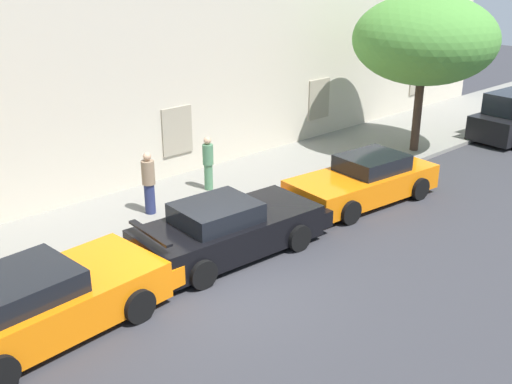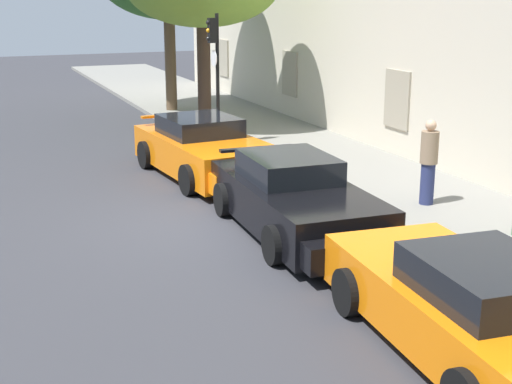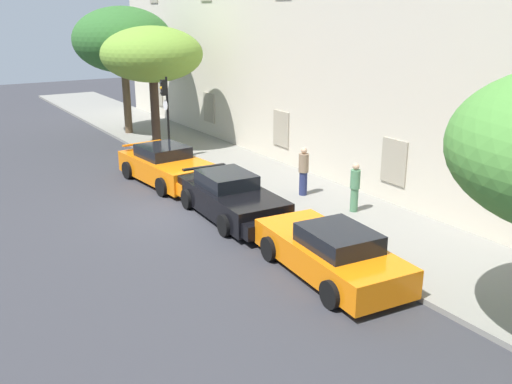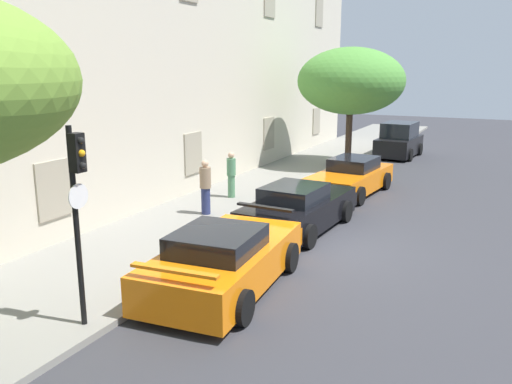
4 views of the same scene
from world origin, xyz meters
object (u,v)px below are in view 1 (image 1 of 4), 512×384
sportscar_white_middle (358,183)px  tree_far_end (425,40)px  pedestrian_admiring (208,163)px  sportscar_red_lead (52,299)px  sportscar_yellow_flank (234,228)px  pedestrian_strolling (149,183)px

sportscar_white_middle → tree_far_end: (5.13, 1.56, 3.44)m
sportscar_white_middle → pedestrian_admiring: bearing=128.8°
sportscar_red_lead → tree_far_end: (14.45, 1.65, 3.41)m
sportscar_red_lead → sportscar_white_middle: 9.33m
sportscar_red_lead → tree_far_end: bearing=6.5°
sportscar_yellow_flank → tree_far_end: 10.49m
sportscar_yellow_flank → sportscar_white_middle: sportscar_yellow_flank is taller
pedestrian_admiring → pedestrian_strolling: 2.31m
tree_far_end → sportscar_red_lead: bearing=-173.5°
pedestrian_strolling → tree_far_end: bearing=-8.6°
tree_far_end → pedestrian_admiring: 8.68m
sportscar_yellow_flank → tree_far_end: (9.80, 1.52, 3.43)m
sportscar_yellow_flank → tree_far_end: size_ratio=0.93×
pedestrian_admiring → sportscar_white_middle: bearing=-51.2°
sportscar_yellow_flank → tree_far_end: tree_far_end is taller
sportscar_red_lead → sportscar_white_middle: sportscar_red_lead is taller
sportscar_white_middle → pedestrian_admiring: size_ratio=3.18×
sportscar_white_middle → tree_far_end: 6.37m
tree_far_end → pedestrian_strolling: (-10.19, 1.55, -3.01)m
sportscar_red_lead → sportscar_white_middle: bearing=0.6°
tree_far_end → sportscar_yellow_flank: bearing=-171.2°
sportscar_red_lead → tree_far_end: size_ratio=0.95×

